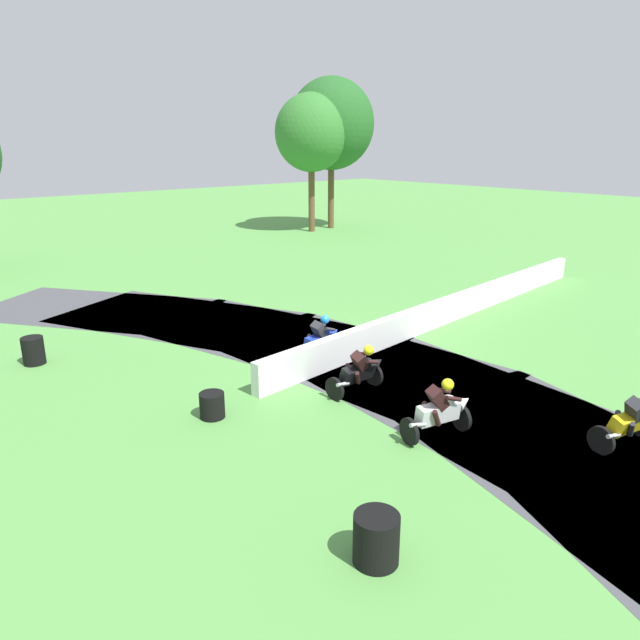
{
  "coord_description": "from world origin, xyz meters",
  "views": [
    {
      "loc": [
        -11.37,
        -11.53,
        6.15
      ],
      "look_at": [
        -0.26,
        1.35,
        0.9
      ],
      "focal_mm": 32.7,
      "sensor_mm": 36.0,
      "label": 1
    }
  ],
  "objects_px": {
    "tire_stack_mid_a": "(212,405)",
    "motorcycle_fourth_blue": "(321,339)",
    "motorcycle_lead_yellow": "(633,419)",
    "motorcycle_trailing_black": "(361,370)",
    "tire_stack_near": "(376,539)",
    "motorcycle_chase_white": "(441,409)",
    "tire_stack_mid_b": "(33,351)"
  },
  "relations": [
    {
      "from": "tire_stack_mid_a",
      "to": "motorcycle_fourth_blue",
      "type": "bearing_deg",
      "value": 14.84
    },
    {
      "from": "motorcycle_lead_yellow",
      "to": "tire_stack_mid_a",
      "type": "xyz_separation_m",
      "value": [
        -5.92,
        6.89,
        -0.33
      ]
    },
    {
      "from": "motorcycle_lead_yellow",
      "to": "motorcycle_trailing_black",
      "type": "bearing_deg",
      "value": 112.79
    },
    {
      "from": "tire_stack_near",
      "to": "motorcycle_lead_yellow",
      "type": "bearing_deg",
      "value": -9.0
    },
    {
      "from": "tire_stack_near",
      "to": "motorcycle_trailing_black",
      "type": "bearing_deg",
      "value": 47.63
    },
    {
      "from": "motorcycle_chase_white",
      "to": "motorcycle_fourth_blue",
      "type": "distance_m",
      "value": 5.3
    },
    {
      "from": "motorcycle_lead_yellow",
      "to": "tire_stack_mid_b",
      "type": "height_order",
      "value": "motorcycle_lead_yellow"
    },
    {
      "from": "tire_stack_mid_b",
      "to": "tire_stack_mid_a",
      "type": "bearing_deg",
      "value": -71.4
    },
    {
      "from": "motorcycle_fourth_blue",
      "to": "tire_stack_mid_a",
      "type": "distance_m",
      "value": 4.48
    },
    {
      "from": "motorcycle_lead_yellow",
      "to": "tire_stack_mid_a",
      "type": "height_order",
      "value": "motorcycle_lead_yellow"
    },
    {
      "from": "motorcycle_lead_yellow",
      "to": "motorcycle_fourth_blue",
      "type": "distance_m",
      "value": 8.2
    },
    {
      "from": "motorcycle_trailing_black",
      "to": "motorcycle_fourth_blue",
      "type": "bearing_deg",
      "value": 72.53
    },
    {
      "from": "motorcycle_chase_white",
      "to": "motorcycle_fourth_blue",
      "type": "xyz_separation_m",
      "value": [
        1.09,
        5.19,
        -0.0
      ]
    },
    {
      "from": "motorcycle_fourth_blue",
      "to": "tire_stack_mid_a",
      "type": "xyz_separation_m",
      "value": [
        -4.32,
        -1.14,
        -0.36
      ]
    },
    {
      "from": "tire_stack_near",
      "to": "tire_stack_mid_b",
      "type": "xyz_separation_m",
      "value": [
        -1.49,
        12.15,
        0.0
      ]
    },
    {
      "from": "motorcycle_fourth_blue",
      "to": "tire_stack_near",
      "type": "relative_size",
      "value": 2.11
    },
    {
      "from": "motorcycle_lead_yellow",
      "to": "tire_stack_near",
      "type": "xyz_separation_m",
      "value": [
        -6.55,
        1.04,
        -0.23
      ]
    },
    {
      "from": "motorcycle_trailing_black",
      "to": "motorcycle_fourth_blue",
      "type": "distance_m",
      "value": 2.52
    },
    {
      "from": "tire_stack_mid_b",
      "to": "motorcycle_trailing_black",
      "type": "bearing_deg",
      "value": -53.09
    },
    {
      "from": "tire_stack_near",
      "to": "tire_stack_mid_a",
      "type": "bearing_deg",
      "value": 83.86
    },
    {
      "from": "tire_stack_mid_b",
      "to": "motorcycle_chase_white",
      "type": "bearing_deg",
      "value": -62.67
    },
    {
      "from": "motorcycle_chase_white",
      "to": "tire_stack_near",
      "type": "bearing_deg",
      "value": -154.89
    },
    {
      "from": "motorcycle_chase_white",
      "to": "motorcycle_fourth_blue",
      "type": "relative_size",
      "value": 1.01
    },
    {
      "from": "motorcycle_lead_yellow",
      "to": "motorcycle_chase_white",
      "type": "relative_size",
      "value": 1.0
    },
    {
      "from": "tire_stack_near",
      "to": "motorcycle_fourth_blue",
      "type": "bearing_deg",
      "value": 54.75
    },
    {
      "from": "motorcycle_fourth_blue",
      "to": "tire_stack_near",
      "type": "bearing_deg",
      "value": -125.25
    },
    {
      "from": "motorcycle_trailing_black",
      "to": "tire_stack_near",
      "type": "distance_m",
      "value": 6.22
    },
    {
      "from": "motorcycle_lead_yellow",
      "to": "tire_stack_near",
      "type": "relative_size",
      "value": 2.13
    },
    {
      "from": "motorcycle_lead_yellow",
      "to": "motorcycle_trailing_black",
      "type": "height_order",
      "value": "motorcycle_lead_yellow"
    },
    {
      "from": "motorcycle_trailing_black",
      "to": "tire_stack_mid_b",
      "type": "relative_size",
      "value": 2.1
    },
    {
      "from": "motorcycle_lead_yellow",
      "to": "motorcycle_fourth_blue",
      "type": "bearing_deg",
      "value": 101.31
    },
    {
      "from": "motorcycle_chase_white",
      "to": "motorcycle_trailing_black",
      "type": "height_order",
      "value": "motorcycle_chase_white"
    }
  ]
}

